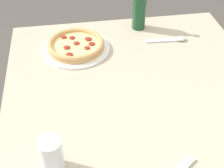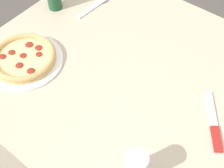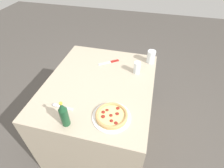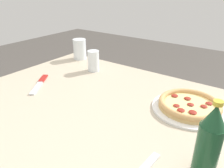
{
  "view_description": "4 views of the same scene",
  "coord_description": "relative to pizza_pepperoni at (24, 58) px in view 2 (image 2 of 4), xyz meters",
  "views": [
    {
      "loc": [
        -0.72,
        0.21,
        1.48
      ],
      "look_at": [
        0.02,
        0.1,
        0.83
      ],
      "focal_mm": 50.0,
      "sensor_mm": 36.0,
      "label": 1
    },
    {
      "loc": [
        -0.37,
        0.59,
        1.59
      ],
      "look_at": [
        0.0,
        0.11,
        0.81
      ],
      "focal_mm": 50.0,
      "sensor_mm": 36.0,
      "label": 2
    },
    {
      "loc": [
        1.07,
        0.38,
        1.76
      ],
      "look_at": [
        0.03,
        0.12,
        0.8
      ],
      "focal_mm": 28.0,
      "sensor_mm": 36.0,
      "label": 3
    },
    {
      "loc": [
        0.51,
        -0.55,
        1.2
      ],
      "look_at": [
        0.06,
        0.08,
        0.84
      ],
      "focal_mm": 35.0,
      "sensor_mm": 36.0,
      "label": 4
    }
  ],
  "objects": [
    {
      "name": "knife",
      "position": [
        -0.65,
        -0.18,
        -0.01
      ],
      "size": [
        0.14,
        0.19,
        0.01
      ],
      "color": "maroon",
      "rests_on": "table"
    },
    {
      "name": "glass_water",
      "position": [
        -0.55,
        0.1,
        0.03
      ],
      "size": [
        0.06,
        0.06,
        0.11
      ],
      "color": "white",
      "rests_on": "table"
    },
    {
      "name": "table",
      "position": [
        -0.33,
        -0.19,
        -0.4
      ],
      "size": [
        1.09,
        0.92,
        0.76
      ],
      "color": "#B7A88E",
      "rests_on": "ground_plane"
    },
    {
      "name": "pizza_pepperoni",
      "position": [
        0.0,
        0.0,
        0.0
      ],
      "size": [
        0.27,
        0.27,
        0.04
      ],
      "color": "white",
      "rests_on": "table"
    },
    {
      "name": "ground_plane",
      "position": [
        -0.33,
        -0.19,
        -0.78
      ],
      "size": [
        8.0,
        8.0,
        0.0
      ],
      "primitive_type": "plane",
      "color": "#4C4742"
    },
    {
      "name": "spoon",
      "position": [
        -0.0,
        -0.4,
        -0.01
      ],
      "size": [
        0.04,
        0.17,
        0.02
      ],
      "color": "silver",
      "rests_on": "table"
    }
  ]
}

